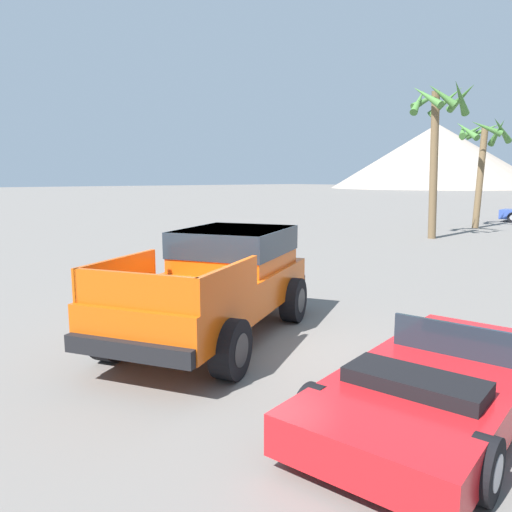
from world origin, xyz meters
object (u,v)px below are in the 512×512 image
(orange_pickup_truck, at_px, (221,276))
(red_convertible_car, at_px, (438,384))
(palm_tree_short, at_px, (438,122))
(palm_tree_tall, at_px, (481,145))

(orange_pickup_truck, relative_size, red_convertible_car, 1.15)
(orange_pickup_truck, relative_size, palm_tree_short, 0.78)
(red_convertible_car, relative_size, palm_tree_short, 0.67)
(orange_pickup_truck, relative_size, palm_tree_tall, 0.91)
(palm_tree_short, bearing_deg, red_convertible_car, -59.63)
(red_convertible_car, bearing_deg, palm_tree_short, 109.42)
(orange_pickup_truck, height_order, palm_tree_short, palm_tree_short)
(palm_tree_tall, bearing_deg, palm_tree_short, -81.17)
(orange_pickup_truck, bearing_deg, palm_tree_short, 79.20)
(red_convertible_car, bearing_deg, orange_pickup_truck, 169.54)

